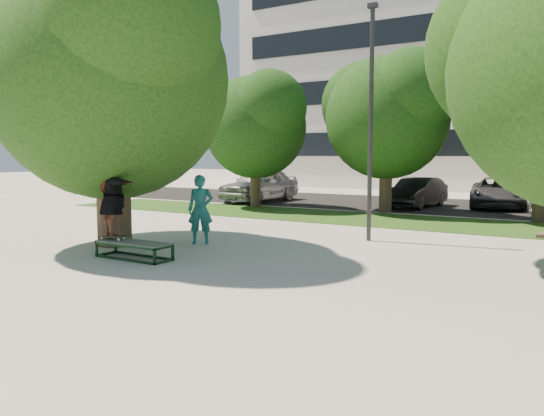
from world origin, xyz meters
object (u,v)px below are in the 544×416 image
Objects in this scene: tree_left at (110,67)px; car_silver_a at (260,185)px; bystander at (201,209)px; car_grey at (497,193)px; lamppost at (371,121)px; grind_box at (134,250)px; car_dark at (417,192)px.

tree_left reaches higher than car_silver_a.
tree_left is 1.47× the size of car_silver_a.
bystander is 14.90m from car_grey.
lamppost is 1.26× the size of car_silver_a.
bystander reaches higher than grind_box.
lamppost reaches higher than grind_box.
grind_box is (-3.50, -5.01, -2.96)m from lamppost.
tree_left is 14.55m from car_dark.
grind_box is at bearing -116.30° from car_grey.
lamppost is 3.39× the size of grind_box.
tree_left reaches higher than car_dark.
car_grey is (5.00, 16.35, 0.46)m from grind_box.
grind_box is 0.46× the size of car_dark.
lamppost is 4.96m from bystander.
bystander is at bearing -93.08° from car_dark.
lamppost is at bearing 55.04° from grind_box.
tree_left is 13.40m from car_silver_a.
bystander is at bearing -142.48° from lamppost.
car_silver_a is (-3.59, 12.41, -3.60)m from tree_left.
car_grey is (1.50, 11.34, -2.50)m from lamppost.
car_silver_a is at bearing 111.71° from grind_box.
car_silver_a is (-5.38, 11.19, -0.06)m from bystander.
car_dark is (2.00, 12.31, -0.23)m from bystander.
car_dark is 3.46m from car_grey.
car_dark is at bearing -159.49° from car_grey.
bystander is 0.38× the size of car_grey.
lamppost is at bearing 36.42° from tree_left.
car_dark is 0.84× the size of car_grey.
tree_left is at bearing -143.58° from lamppost.
car_silver_a is at bearing -173.98° from car_grey.
grind_box is (1.79, -1.10, -4.23)m from tree_left.
lamppost is 12.51m from car_silver_a.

